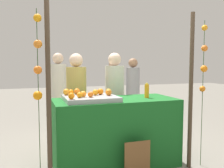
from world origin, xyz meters
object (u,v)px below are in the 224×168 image
Objects in this scene: chalkboard_sign at (137,161)px; vendor_right at (115,104)px; stall_counter at (115,132)px; juice_bottle at (147,91)px; orange_0 at (77,91)px; orange_1 at (83,94)px; vendor_left at (77,106)px.

vendor_right reaches higher than chalkboard_sign.
juice_bottle is (0.48, -0.02, 0.58)m from stall_counter.
orange_0 is 1.09× the size of orange_1.
chalkboard_sign is (0.58, -0.45, -0.81)m from orange_1.
juice_bottle is at bearing -13.46° from orange_0.
orange_0 is 0.05× the size of vendor_left.
orange_1 is at bearing -93.97° from vendor_left.
vendor_left is at bearing -178.18° from vendor_right.
stall_counter is 0.75m from juice_bottle.
vendor_right is (-0.23, 0.75, -0.29)m from juice_bottle.
juice_bottle is 0.83m from vendor_right.
juice_bottle is at bearing -38.80° from vendor_left.
vendor_left is (-0.52, 1.23, 0.51)m from chalkboard_sign.
vendor_left is at bearing 112.98° from chalkboard_sign.
chalkboard_sign is 1.43m from vendor_left.
vendor_left reaches higher than juice_bottle.
juice_bottle is (0.98, -0.23, -0.00)m from orange_0.
stall_counter is 1.07× the size of vendor_left.
vendor_left is 0.99× the size of vendor_right.
juice_bottle is (0.96, 0.06, 0.00)m from orange_1.
stall_counter is 22.03× the size of orange_1.
vendor_left is (-0.42, 0.70, 0.28)m from stall_counter.
vendor_right reaches higher than orange_0.
stall_counter is 0.81m from vendor_right.
vendor_left reaches higher than orange_0.
vendor_right reaches higher than vendor_left.
juice_bottle is 0.43× the size of chalkboard_sign.
vendor_left reaches higher than orange_1.
juice_bottle is 1.03m from chalkboard_sign.
orange_1 is at bearing -176.44° from juice_bottle.
vendor_right is at bearing 48.17° from orange_1.
vendor_right is (0.24, 0.72, 0.28)m from stall_counter.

